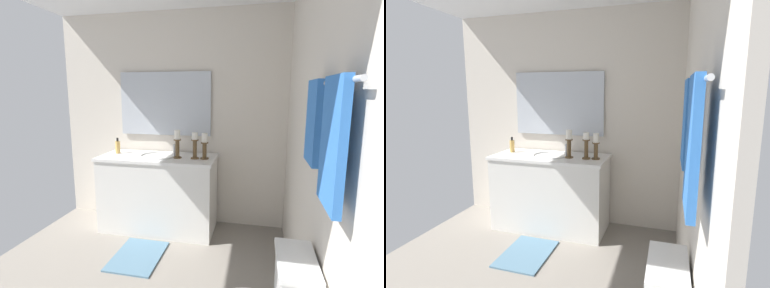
# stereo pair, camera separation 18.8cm
# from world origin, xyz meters

# --- Properties ---
(floor) EXTENTS (2.63, 2.69, 0.02)m
(floor) POSITION_xyz_m (0.00, 0.00, -0.01)
(floor) COLOR gray
(floor) RESTS_ON ground
(wall_back) EXTENTS (2.63, 0.04, 2.45)m
(wall_back) POSITION_xyz_m (0.00, 1.35, 1.23)
(wall_back) COLOR silver
(wall_back) RESTS_ON ground
(wall_left) EXTENTS (0.04, 2.69, 2.45)m
(wall_left) POSITION_xyz_m (-1.31, 0.00, 1.23)
(wall_left) COLOR silver
(wall_left) RESTS_ON ground
(vanity_cabinet) EXTENTS (0.58, 1.30, 0.85)m
(vanity_cabinet) POSITION_xyz_m (-0.99, -0.06, 0.42)
(vanity_cabinet) COLOR white
(vanity_cabinet) RESTS_ON ground
(sink_basin) EXTENTS (0.40, 0.40, 0.24)m
(sink_basin) POSITION_xyz_m (-0.99, -0.06, 0.81)
(sink_basin) COLOR white
(sink_basin) RESTS_ON vanity_cabinet
(mirror) EXTENTS (0.02, 1.09, 0.73)m
(mirror) POSITION_xyz_m (-1.27, -0.06, 1.41)
(mirror) COLOR silver
(candle_holder_tall) EXTENTS (0.09, 0.09, 0.28)m
(candle_holder_tall) POSITION_xyz_m (-0.97, 0.47, 0.99)
(candle_holder_tall) COLOR brown
(candle_holder_tall) RESTS_ON vanity_cabinet
(candle_holder_short) EXTENTS (0.09, 0.09, 0.28)m
(candle_holder_short) POSITION_xyz_m (-0.96, 0.37, 1.00)
(candle_holder_short) COLOR brown
(candle_holder_short) RESTS_ON vanity_cabinet
(candle_holder_mid) EXTENTS (0.09, 0.09, 0.30)m
(candle_holder_mid) POSITION_xyz_m (-0.95, 0.18, 1.01)
(candle_holder_mid) COLOR brown
(candle_holder_mid) RESTS_ON vanity_cabinet
(soap_bottle) EXTENTS (0.06, 0.06, 0.18)m
(soap_bottle) POSITION_xyz_m (-1.04, -0.57, 0.92)
(soap_bottle) COLOR #E5B259
(soap_bottle) RESTS_ON vanity_cabinet
(towel_bar) EXTENTS (0.80, 0.02, 0.02)m
(towel_bar) POSITION_xyz_m (0.72, 1.29, 1.58)
(towel_bar) COLOR silver
(towel_near_vanity) EXTENTS (0.25, 0.03, 0.40)m
(towel_near_vanity) POSITION_xyz_m (0.52, 1.27, 1.40)
(towel_near_vanity) COLOR blue
(towel_near_vanity) RESTS_ON towel_bar
(towel_center) EXTENTS (0.26, 0.03, 0.47)m
(towel_center) POSITION_xyz_m (0.92, 1.27, 1.37)
(towel_center) COLOR blue
(towel_center) RESTS_ON towel_bar
(bath_mat) EXTENTS (0.60, 0.44, 0.02)m
(bath_mat) POSITION_xyz_m (-0.36, -0.06, 0.01)
(bath_mat) COLOR slate
(bath_mat) RESTS_ON ground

